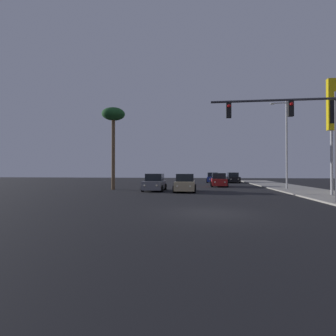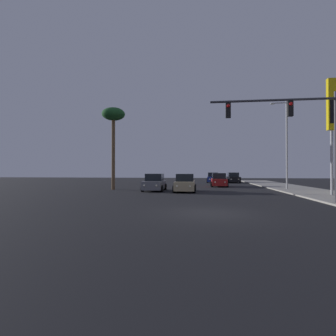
# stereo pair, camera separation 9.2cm
# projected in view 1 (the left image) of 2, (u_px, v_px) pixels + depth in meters

# --- Properties ---
(ground_plane) EXTENTS (120.00, 120.00, 0.00)m
(ground_plane) POSITION_uv_depth(u_px,v_px,m) (210.00, 213.00, 12.22)
(ground_plane) COLOR black
(sidewalk_right) EXTENTS (5.00, 60.00, 0.12)m
(sidewalk_right) POSITION_uv_depth(u_px,v_px,m) (325.00, 195.00, 20.98)
(sidewalk_right) COLOR #9E998E
(sidewalk_right) RESTS_ON ground
(car_blue) EXTENTS (2.04, 4.34, 1.68)m
(car_blue) POSITION_uv_depth(u_px,v_px,m) (213.00, 178.00, 43.54)
(car_blue) COLOR navy
(car_blue) RESTS_ON ground
(car_black) EXTENTS (2.04, 4.33, 1.68)m
(car_black) POSITION_uv_depth(u_px,v_px,m) (233.00, 178.00, 43.25)
(car_black) COLOR black
(car_black) RESTS_ON ground
(car_grey) EXTENTS (2.04, 4.32, 1.68)m
(car_grey) POSITION_uv_depth(u_px,v_px,m) (155.00, 183.00, 25.82)
(car_grey) COLOR slate
(car_grey) RESTS_ON ground
(car_tan) EXTENTS (2.04, 4.32, 1.68)m
(car_tan) POSITION_uv_depth(u_px,v_px,m) (185.00, 184.00, 24.71)
(car_tan) COLOR tan
(car_tan) RESTS_ON ground
(car_red) EXTENTS (2.04, 4.32, 1.68)m
(car_red) POSITION_uv_depth(u_px,v_px,m) (219.00, 180.00, 32.75)
(car_red) COLOR maroon
(car_red) RESTS_ON ground
(traffic_light_mast) EXTENTS (7.37, 0.36, 6.50)m
(traffic_light_mast) POSITION_uv_depth(u_px,v_px,m) (299.00, 124.00, 15.56)
(traffic_light_mast) COLOR #38383D
(traffic_light_mast) RESTS_ON sidewalk_right
(street_lamp) EXTENTS (1.74, 0.24, 9.00)m
(street_lamp) POSITION_uv_depth(u_px,v_px,m) (285.00, 140.00, 26.89)
(street_lamp) COLOR #99999E
(street_lamp) RESTS_ON sidewalk_right
(palm_tree_near) EXTENTS (2.40, 2.40, 8.57)m
(palm_tree_near) POSITION_uv_depth(u_px,v_px,m) (113.00, 118.00, 27.35)
(palm_tree_near) COLOR brown
(palm_tree_near) RESTS_ON ground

